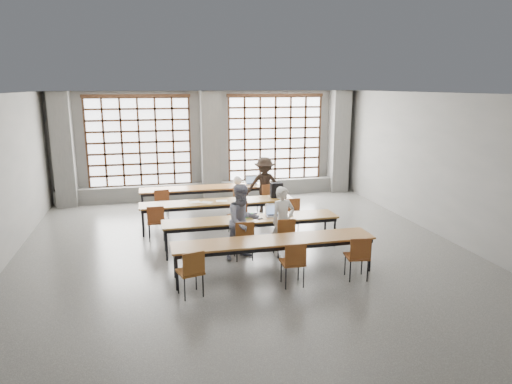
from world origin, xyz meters
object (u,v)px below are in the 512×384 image
student_back (265,185)px  green_box (248,216)px  chair_front_right (285,233)px  student_male (283,221)px  chair_back_right (266,195)px  chair_front_left (244,236)px  chair_near_left (192,269)px  chair_near_mid (294,260)px  mouse (291,215)px  desk_row_b (218,204)px  chair_back_left (162,201)px  laptop_front (274,213)px  chair_mid_right (291,210)px  student_female (243,222)px  backpack (277,190)px  laptop_back (252,182)px  desk_row_d (274,243)px  chair_mid_centre (238,214)px  chair_back_mid (239,197)px  desk_row_a (208,189)px  chair_near_right (358,254)px  phone (260,219)px  chair_mid_left (156,219)px  plastic_bag (238,180)px  red_pouch (190,269)px  desk_row_c (251,221)px

student_back → green_box: size_ratio=6.54×
chair_front_right → student_male: size_ratio=0.57×
student_male → chair_back_right: bearing=67.8°
chair_front_left → student_male: student_male is taller
chair_front_right → chair_near_left: (-2.17, -1.53, 0.00)m
chair_front_left → student_back: size_ratio=0.54×
chair_near_mid → mouse: size_ratio=8.98×
student_back → desk_row_b: bearing=-123.0°
chair_back_left → student_back: bearing=2.5°
desk_row_b → chair_front_left: size_ratio=4.55×
chair_near_mid → laptop_front: bearing=83.9°
chair_back_left → chair_mid_right: bearing=-28.7°
chair_back_right → student_female: size_ratio=0.54×
chair_near_mid → backpack: 4.04m
student_male → laptop_back: bearing=73.0°
chair_near_left → laptop_back: (2.40, 5.75, 0.25)m
laptop_back → mouse: 3.62m
chair_near_mid → backpack: size_ratio=2.20×
chair_front_right → chair_near_mid: same height
desk_row_d → backpack: 3.46m
chair_back_right → chair_mid_centre: (-1.19, -1.76, 0.00)m
chair_front_right → mouse: chair_front_right is taller
desk_row_b → chair_back_right: chair_back_right is taller
chair_front_right → student_male: 0.26m
chair_back_mid → desk_row_d: bearing=-92.3°
desk_row_b → student_back: bearing=38.5°
chair_back_left → laptop_back: laptop_back is taller
desk_row_a → chair_back_right: 1.74m
desk_row_a → chair_back_mid: chair_back_mid is taller
chair_back_mid → chair_front_right: (0.31, -3.49, 0.00)m
chair_near_right → phone: 2.51m
chair_near_mid → chair_near_right: size_ratio=1.00×
desk_row_d → laptop_back: laptop_back is taller
chair_front_right → laptop_back: 4.24m
chair_mid_left → backpack: bearing=12.0°
chair_mid_left → chair_front_left: size_ratio=1.00×
desk_row_b → plastic_bag: plastic_bag is taller
backpack → plastic_bag: 1.90m
chair_back_right → desk_row_b: bearing=-144.7°
student_female → red_pouch: size_ratio=8.21×
laptop_front → green_box: (-0.61, -0.03, -0.02)m
desk_row_d → laptop_front: laptop_front is taller
desk_row_c → chair_front_left: 0.71m
chair_front_right → green_box: size_ratio=3.52×
mouse → chair_back_left: bearing=134.8°
phone → desk_row_d: bearing=-92.6°
student_back → green_box: 3.12m
chair_back_right → phone: bearing=-107.3°
desk_row_c → chair_front_right: (0.60, -0.63, -0.13)m
chair_front_left → laptop_front: bearing=40.7°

